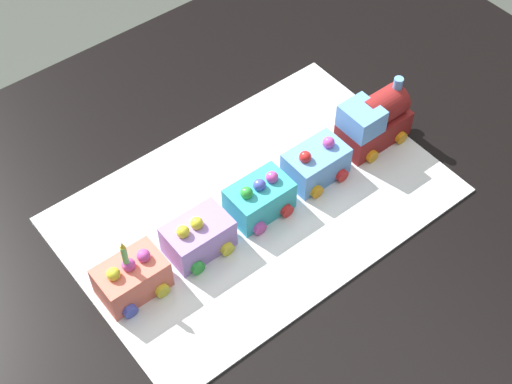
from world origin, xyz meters
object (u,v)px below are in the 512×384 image
(dining_table, at_px, (260,236))
(birthday_candle, at_px, (124,253))
(cake_car_gondola_turquoise, at_px, (259,198))
(cake_car_caboose_sky_blue, at_px, (316,164))
(cake_car_tanker_lavender, at_px, (198,237))
(cake_locomotive, at_px, (374,121))
(cake_car_hopper_coral, at_px, (132,277))

(dining_table, distance_m, birthday_candle, 0.33)
(cake_car_gondola_turquoise, relative_size, birthday_candle, 2.12)
(cake_car_caboose_sky_blue, distance_m, cake_car_tanker_lavender, 0.24)
(dining_table, distance_m, cake_car_tanker_lavender, 0.20)
(birthday_candle, bearing_deg, cake_locomotive, 180.00)
(dining_table, height_order, birthday_candle, birthday_candle)
(cake_car_gondola_turquoise, bearing_deg, cake_car_tanker_lavender, -0.00)
(cake_locomotive, height_order, cake_car_hopper_coral, cake_locomotive)
(cake_car_tanker_lavender, relative_size, cake_car_hopper_coral, 1.00)
(cake_car_hopper_coral, height_order, birthday_candle, birthday_candle)
(dining_table, distance_m, cake_car_hopper_coral, 0.29)
(cake_locomotive, relative_size, cake_car_tanker_lavender, 1.40)
(cake_locomotive, relative_size, cake_car_caboose_sky_blue, 1.40)
(cake_car_gondola_turquoise, bearing_deg, cake_car_caboose_sky_blue, -180.00)
(dining_table, height_order, cake_car_caboose_sky_blue, cake_car_caboose_sky_blue)
(dining_table, bearing_deg, cake_car_caboose_sky_blue, 168.22)
(birthday_candle, bearing_deg, cake_car_gondola_turquoise, 180.00)
(cake_car_caboose_sky_blue, relative_size, cake_car_gondola_turquoise, 1.00)
(dining_table, distance_m, cake_car_gondola_turquoise, 0.14)
(dining_table, height_order, cake_car_tanker_lavender, cake_car_tanker_lavender)
(cake_locomotive, bearing_deg, cake_car_hopper_coral, 0.00)
(cake_car_caboose_sky_blue, relative_size, cake_car_hopper_coral, 1.00)
(cake_car_caboose_sky_blue, height_order, cake_car_tanker_lavender, same)
(dining_table, bearing_deg, cake_car_gondola_turquoise, 48.15)
(cake_car_caboose_sky_blue, distance_m, cake_car_gondola_turquoise, 0.12)
(birthday_candle, bearing_deg, cake_car_hopper_coral, 180.00)
(cake_car_gondola_turquoise, relative_size, cake_car_tanker_lavender, 1.00)
(cake_locomotive, xyz_separation_m, cake_car_gondola_turquoise, (0.25, 0.00, -0.02))
(cake_car_caboose_sky_blue, bearing_deg, cake_locomotive, -180.00)
(dining_table, bearing_deg, cake_locomotive, 174.81)
(cake_locomotive, bearing_deg, cake_car_gondola_turquoise, 0.00)
(cake_car_caboose_sky_blue, xyz_separation_m, cake_car_tanker_lavender, (0.24, 0.00, 0.00))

